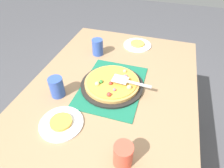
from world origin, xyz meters
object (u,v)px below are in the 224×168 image
Objects in this scene: pizza at (112,82)px; served_slice_right at (137,44)px; cup_corner at (98,47)px; pizza_server at (128,81)px; served_slice_left at (61,122)px; cup_far at (57,87)px; plate_near_left at (61,123)px; pizza_pan at (112,85)px; plate_far_right at (137,45)px; cup_near at (123,155)px.

served_slice_right is at bearing 174.75° from pizza.
pizza_server is (0.32, 0.31, 0.01)m from cup_corner.
served_slice_left is 0.22m from cup_far.
plate_near_left is 0.43m from pizza_server.
pizza is 1.50× the size of plate_near_left.
pizza_pan is 0.53m from served_slice_right.
pizza is 3.00× the size of served_slice_left.
plate_far_right is at bearing 129.24° from cup_corner.
cup_corner is (-0.66, -0.05, 0.06)m from plate_near_left.
plate_far_right is 0.95× the size of pizza_server.
served_slice_left reaches higher than plate_near_left.
served_slice_right is 0.92× the size of cup_corner.
served_slice_right is 0.98m from cup_near.
cup_corner is at bearing -175.67° from served_slice_left.
cup_corner reaches higher than plate_near_left.
served_slice_right is at bearing 174.59° from pizza_pan.
cup_far is at bearing -25.40° from served_slice_right.
pizza_server is at bearing 112.30° from cup_far.
served_slice_left is at bearing -24.92° from pizza_pan.
cup_far is at bearing -25.40° from plate_far_right.
cup_near is at bearing 27.32° from cup_corner.
served_slice_right is (-0.87, 0.21, 0.00)m from served_slice_left.
served_slice_left is at bearing 0.00° from plate_near_left.
pizza_server is at bearing 142.65° from served_slice_left.
pizza_pan is at bearing 119.96° from cup_far.
pizza is at bearing -157.58° from cup_near.
plate_near_left is at bearing -13.50° from plate_far_right.
cup_near is (0.44, 0.18, 0.05)m from pizza_pan.
pizza_pan is 1.64× the size of pizza_server.
plate_far_right is at bearing 174.75° from pizza.
plate_near_left is at bearing 0.00° from served_slice_left.
cup_corner reaches higher than pizza_server.
cup_far is at bearing -8.11° from cup_corner.
pizza_pan is at bearing 155.08° from plate_near_left.
cup_corner is 0.52× the size of pizza_server.
plate_near_left is at bearing 32.84° from cup_far.
plate_far_right is 0.34m from cup_corner.
cup_far is (0.69, -0.33, 0.04)m from served_slice_right.
pizza_pan is at bearing 155.08° from served_slice_left.
served_slice_left is 0.92× the size of cup_far.
cup_near is (0.97, 0.13, 0.06)m from plate_far_right.
cup_corner is at bearing -136.54° from pizza_server.
pizza_server is (0.01, 0.10, 0.06)m from pizza_pan.
served_slice_right is at bearing 166.50° from served_slice_left.
cup_near reaches higher than plate_near_left.
served_slice_left is (0.87, -0.21, 0.01)m from plate_far_right.
cup_corner is (-0.48, 0.07, 0.00)m from cup_far.
served_slice_left reaches higher than pizza_pan.
pizza_pan is 3.45× the size of served_slice_left.
pizza_pan is 0.32m from cup_far.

